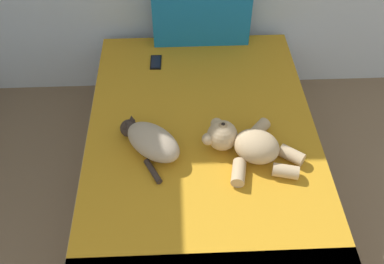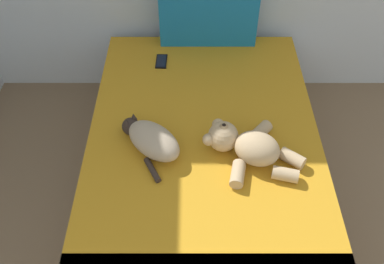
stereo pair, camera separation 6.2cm
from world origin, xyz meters
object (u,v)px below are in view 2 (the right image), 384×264
object	(u,v)px
teddy_bear	(246,146)
cell_phone	(160,61)
patterned_cushion	(207,8)
cat	(150,140)
bed	(202,168)

from	to	relation	value
teddy_bear	cell_phone	size ratio (longest dim) A/B	3.64
patterned_cushion	teddy_bear	bearing A→B (deg)	-80.44
patterned_cushion	teddy_bear	size ratio (longest dim) A/B	1.21
cat	cell_phone	bearing A→B (deg)	89.06
bed	teddy_bear	xyz separation A→B (m)	(0.22, -0.12, 0.34)
patterned_cushion	cat	world-z (taller)	patterned_cushion
bed	teddy_bear	size ratio (longest dim) A/B	3.77
patterned_cushion	cell_phone	size ratio (longest dim) A/B	4.39
patterned_cushion	cell_phone	bearing A→B (deg)	-142.68
patterned_cushion	cat	bearing A→B (deg)	-108.01
teddy_bear	cell_phone	distance (m)	0.96
cat	teddy_bear	size ratio (longest dim) A/B	0.76
bed	cell_phone	xyz separation A→B (m)	(-0.27, 0.70, 0.27)
cat	cell_phone	world-z (taller)	cat
bed	cat	distance (m)	0.44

